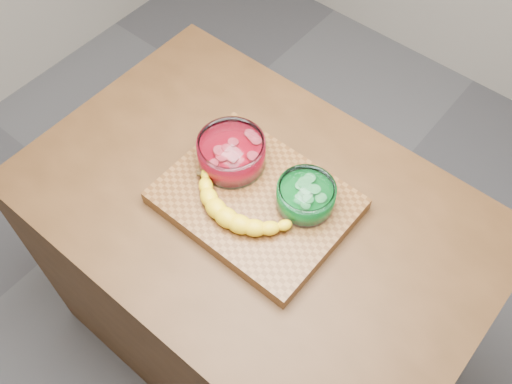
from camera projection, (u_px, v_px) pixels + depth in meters
The scene contains 6 objects.
ground at pixel (256, 333), 2.18m from camera, with size 3.50×3.50×0.00m, color #59595E.
counter at pixel (256, 282), 1.80m from camera, with size 1.20×0.80×0.90m, color #4B2E16.
cutting_board at pixel (256, 201), 1.41m from camera, with size 0.45×0.35×0.04m, color brown.
bowl_red at pixel (232, 153), 1.43m from camera, with size 0.17×0.17×0.08m.
bowl_green at pixel (306, 196), 1.36m from camera, with size 0.14×0.14×0.07m.
banana at pixel (236, 207), 1.36m from camera, with size 0.31×0.14×0.04m, color yellow, non-canonical shape.
Camera 1 is at (0.50, -0.60, 2.10)m, focal length 40.00 mm.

